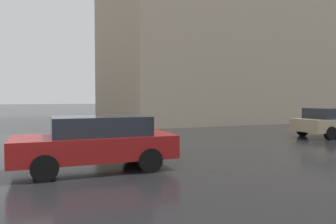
% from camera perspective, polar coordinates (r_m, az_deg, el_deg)
% --- Properties ---
extents(car_champagne, '(1.85, 4.10, 1.41)m').
position_cam_1_polar(car_champagne, '(17.59, 27.68, -1.50)').
color(car_champagne, tan).
rests_on(car_champagne, ground_plane).
extents(car_red, '(1.85, 4.10, 1.41)m').
position_cam_1_polar(car_red, '(8.62, -12.65, -5.10)').
color(car_red, maroon).
rests_on(car_red, ground_plane).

